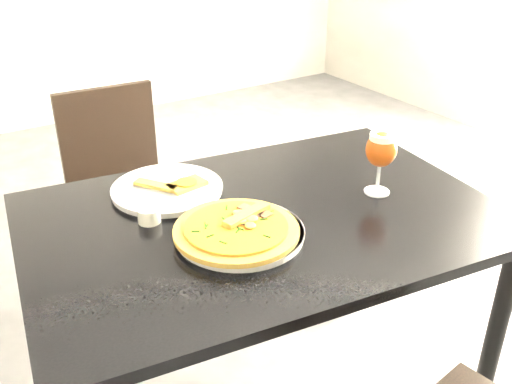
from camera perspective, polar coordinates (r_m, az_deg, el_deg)
ground at (r=2.06m, az=4.93°, el=-18.35°), size 6.00×6.00×0.00m
dining_table at (r=1.51m, az=0.72°, el=-5.16°), size 1.30×0.95×0.75m
chair_far at (r=2.26m, az=-13.20°, el=0.13°), size 0.41×0.41×0.85m
plate_main at (r=1.37m, az=-1.62°, el=-4.12°), size 0.32×0.32×0.02m
pizza at (r=1.35m, az=-1.96°, el=-3.69°), size 0.30×0.30×0.03m
plate_second at (r=1.59m, az=-8.86°, el=0.30°), size 0.42×0.42×0.02m
crust_scraps at (r=1.58m, az=-7.97°, el=0.74°), size 0.18×0.14×0.01m
loose_crust at (r=1.45m, az=-5.64°, el=-2.58°), size 0.10×0.04×0.01m
sauce_cup at (r=1.45m, az=-10.65°, el=-2.23°), size 0.06×0.06×0.04m
beer_glass at (r=1.56m, az=12.42°, el=4.13°), size 0.08×0.08×0.18m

